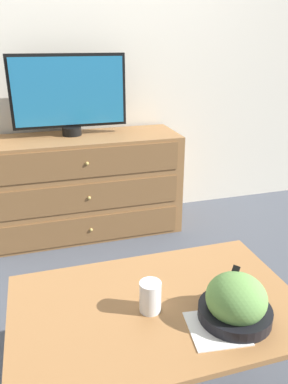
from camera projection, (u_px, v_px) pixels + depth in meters
name	position (u px, v px, depth m)	size (l,w,h in m)	color
ground_plane	(79.00, 216.00, 3.07)	(12.00, 12.00, 0.00)	#474C56
wall_back	(67.00, 46.00, 2.60)	(12.00, 0.05, 2.60)	silver
dresser	(84.00, 186.00, 2.70)	(1.36, 0.48, 0.72)	olive
tv	(69.00, 93.00, 2.50)	(0.77, 0.13, 0.54)	black
coffee_table	(157.00, 319.00, 1.31)	(1.00, 0.64, 0.49)	#9E6B3D
takeout_bowl	(236.00, 302.00, 1.20)	(0.24, 0.24, 0.16)	black
drink_cup	(150.00, 298.00, 1.25)	(0.07, 0.07, 0.11)	#9E6638
napkin	(217.00, 328.00, 1.18)	(0.20, 0.20, 0.00)	white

